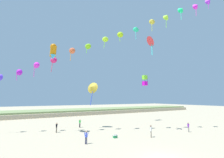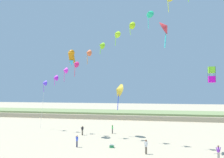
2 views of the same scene
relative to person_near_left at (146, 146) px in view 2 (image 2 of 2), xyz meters
The scene contains 12 objects.
dune_ridge 39.28m from the person_near_left, 97.20° to the left, with size 120.00×13.85×1.74m.
person_near_left is the anchor object (origin of this frame).
person_near_right 9.61m from the person_near_left, behind, with size 0.51×0.40×1.64m.
person_mid_center 15.47m from the person_near_left, 138.86° to the left, with size 0.43×0.49×1.64m.
person_far_left 8.13m from the person_near_left, ahead, with size 0.55×0.21×1.57m.
person_far_right 14.40m from the person_near_left, 118.31° to the left, with size 0.34×0.53×1.62m.
kite_banner_string 17.00m from the person_near_left, 125.12° to the left, with size 36.54×18.84×25.25m.
large_kite_low_lead 18.37m from the person_near_left, 50.54° to the left, with size 1.06×1.06×2.62m.
large_kite_mid_trail 19.90m from the person_near_left, 147.23° to the left, with size 1.01×1.60×2.67m.
large_kite_high_solo 13.51m from the person_near_left, 117.34° to the left, with size 2.37×2.59×4.70m.
large_kite_outer_drift 15.26m from the person_near_left, 34.45° to the left, with size 1.93×2.24×3.72m.
beach_cooler 5.38m from the person_near_left, 153.55° to the left, with size 0.58×0.41×0.46m.
Camera 2 is at (6.88, -22.69, 7.72)m, focal length 38.00 mm.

